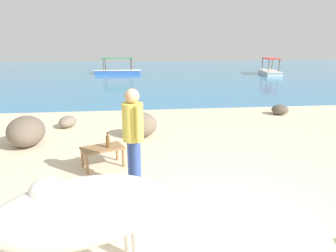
{
  "coord_description": "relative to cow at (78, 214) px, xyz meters",
  "views": [
    {
      "loc": [
        -1.22,
        -3.06,
        2.27
      ],
      "look_at": [
        -0.51,
        3.0,
        0.55
      ],
      "focal_mm": 30.68,
      "sensor_mm": 36.0,
      "label": 1
    }
  ],
  "objects": [
    {
      "name": "sand_beach",
      "position": [
        1.76,
        0.71,
        -0.78
      ],
      "size": [
        18.0,
        14.0,
        0.04
      ],
      "primitive_type": "cube",
      "color": "beige",
      "rests_on": "ground"
    },
    {
      "name": "water_surface",
      "position": [
        1.76,
        22.71,
        -0.8
      ],
      "size": [
        60.0,
        36.0,
        0.03
      ],
      "primitive_type": "cube",
      "color": "teal",
      "rests_on": "ground"
    },
    {
      "name": "cow",
      "position": [
        0.0,
        0.0,
        0.0
      ],
      "size": [
        2.07,
        0.99,
        1.15
      ],
      "rotation": [
        0.0,
        0.0,
        3.4
      ],
      "color": "silver",
      "rests_on": "sand_beach"
    },
    {
      "name": "low_bench_table",
      "position": [
        -0.09,
        2.81,
        -0.43
      ],
      "size": [
        0.87,
        0.69,
        0.39
      ],
      "rotation": [
        0.0,
        0.0,
        0.39
      ],
      "color": "olive",
      "rests_on": "sand_beach"
    },
    {
      "name": "bottle",
      "position": [
        0.02,
        2.8,
        -0.25
      ],
      "size": [
        0.07,
        0.07,
        0.3
      ],
      "color": "brown",
      "rests_on": "low_bench_table"
    },
    {
      "name": "person_standing",
      "position": [
        0.5,
        1.87,
        0.19
      ],
      "size": [
        0.32,
        0.48,
        1.62
      ],
      "rotation": [
        0.0,
        0.0,
        0.4
      ],
      "color": "#334C99",
      "rests_on": "sand_beach"
    },
    {
      "name": "shore_rock_large",
      "position": [
        -1.36,
        5.72,
        -0.6
      ],
      "size": [
        0.58,
        0.7,
        0.32
      ],
      "primitive_type": "ellipsoid",
      "rotation": [
        0.0,
        0.0,
        1.32
      ],
      "color": "gray",
      "rests_on": "sand_beach"
    },
    {
      "name": "shore_rock_medium",
      "position": [
        0.67,
        4.6,
        -0.44
      ],
      "size": [
        1.01,
        0.96,
        0.63
      ],
      "primitive_type": "ellipsoid",
      "rotation": [
        0.0,
        0.0,
        2.81
      ],
      "color": "#756651",
      "rests_on": "sand_beach"
    },
    {
      "name": "shore_rock_small",
      "position": [
        5.33,
        6.48,
        -0.6
      ],
      "size": [
        0.66,
        0.64,
        0.33
      ],
      "primitive_type": "ellipsoid",
      "rotation": [
        0.0,
        0.0,
        0.22
      ],
      "color": "brown",
      "rests_on": "sand_beach"
    },
    {
      "name": "shore_rock_flat",
      "position": [
        -1.95,
        4.24,
        -0.42
      ],
      "size": [
        0.99,
        1.22,
        0.69
      ],
      "primitive_type": "ellipsoid",
      "rotation": [
        0.0,
        0.0,
        1.74
      ],
      "color": "#6B5B4C",
      "rests_on": "sand_beach"
    },
    {
      "name": "boat_blue",
      "position": [
        -0.76,
        21.61,
        -0.51
      ],
      "size": [
        3.76,
        1.46,
        1.29
      ],
      "rotation": [
        0.0,
        0.0,
        3.06
      ],
      "color": "#3866B7",
      "rests_on": "water_surface"
    },
    {
      "name": "boat_white",
      "position": [
        11.25,
        19.63,
        -0.51
      ],
      "size": [
        1.94,
        3.84,
        1.29
      ],
      "rotation": [
        0.0,
        0.0,
        4.49
      ],
      "color": "white",
      "rests_on": "water_surface"
    }
  ]
}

